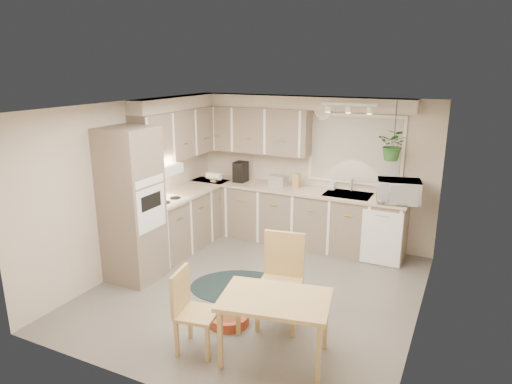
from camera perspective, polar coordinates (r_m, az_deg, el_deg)
floor at (r=6.15m, az=0.06°, el=-12.18°), size 4.20×4.20×0.00m
ceiling at (r=5.46m, az=0.07°, el=10.69°), size 4.20×4.20×0.00m
wall_back at (r=7.58m, az=6.98°, el=2.77°), size 4.00×0.04×2.40m
wall_front at (r=4.03m, az=-13.20°, el=-9.30°), size 4.00×0.04×2.40m
wall_left at (r=6.77m, az=-15.37°, el=0.78°), size 0.04×4.20×2.40m
wall_right at (r=5.19m, az=20.42°, el=-4.16°), size 0.04×4.20×2.40m
base_cab_left at (r=7.47m, az=-8.83°, el=-3.48°), size 0.60×1.85×0.90m
base_cab_back at (r=7.57m, az=4.62°, el=-3.07°), size 3.60×0.60×0.90m
counter_left at (r=7.32m, az=-8.91°, el=-0.02°), size 0.64×1.89×0.04m
counter_back at (r=7.43m, az=4.67°, el=0.35°), size 3.64×0.64×0.04m
oven_stack at (r=6.33m, az=-15.25°, el=-1.64°), size 0.65×0.65×2.10m
wall_oven_face at (r=6.14m, az=-12.98°, el=-2.05°), size 0.02×0.56×0.58m
upper_cab_left at (r=7.31m, az=-9.53°, el=7.19°), size 0.35×2.00×0.75m
upper_cab_back at (r=7.68m, az=-0.42°, el=7.80°), size 2.00×0.35×0.75m
soffit_left at (r=7.28m, az=-9.87°, el=10.90°), size 0.30×2.00×0.20m
soffit_back at (r=7.34m, az=5.38°, el=11.10°), size 3.60×0.30×0.20m
cooktop at (r=6.86m, az=-11.56°, el=-0.99°), size 0.52×0.58×0.02m
range_hood at (r=6.76m, az=-11.91°, el=2.73°), size 0.40×0.60×0.14m
window_blinds at (r=7.28m, az=12.24°, el=5.22°), size 1.40×0.02×1.00m
window_frame at (r=7.29m, az=12.26°, el=5.23°), size 1.50×0.02×1.10m
sink at (r=7.18m, az=11.40°, el=-0.62°), size 0.70×0.48×0.10m
dishwasher_front at (r=6.93m, az=15.35°, el=-5.63°), size 0.58×0.02×0.83m
track_light_bar at (r=6.69m, az=11.51°, el=10.68°), size 0.80×0.04×0.04m
wall_clock at (r=7.35m, az=8.28°, el=10.07°), size 0.30×0.03×0.30m
dining_table at (r=4.75m, az=2.37°, el=-16.61°), size 1.19×0.90×0.67m
chair_left at (r=4.85m, az=-7.30°, el=-14.61°), size 0.48×0.48×0.88m
chair_back at (r=5.20m, az=2.97°, el=-11.23°), size 0.56×0.56×1.05m
braided_rug at (r=6.24m, az=-2.10°, el=-11.71°), size 1.60×1.43×0.01m
pet_bed at (r=5.45m, az=-3.47°, el=-15.54°), size 0.60×0.60×0.11m
microwave at (r=6.88m, az=17.40°, el=0.38°), size 0.66×0.46×0.41m
soap_bottle at (r=7.37m, az=9.47°, el=0.60°), size 0.09×0.20×0.09m
hanging_plant at (r=6.78m, az=16.79°, el=5.24°), size 0.50×0.53×0.35m
coffee_maker at (r=7.78m, az=-1.93°, el=2.55°), size 0.20×0.24×0.34m
toaster at (r=7.53m, az=2.78°, el=1.43°), size 0.31×0.21×0.17m
knife_block at (r=7.44m, az=5.09°, el=1.44°), size 0.11×0.11×0.23m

